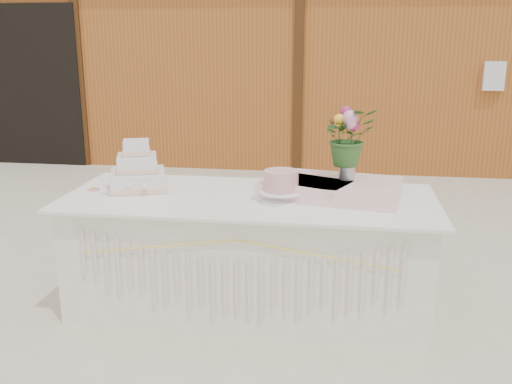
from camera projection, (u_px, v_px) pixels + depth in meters
ground at (249, 305)px, 3.89m from camera, size 80.00×80.00×0.00m
barn at (308, 42)px, 9.16m from camera, size 12.60×4.60×3.30m
cake_table at (249, 252)px, 3.78m from camera, size 2.40×1.00×0.77m
wedding_cake at (138, 172)px, 3.85m from camera, size 0.47×0.47×0.33m
pink_cake_stand at (281, 184)px, 3.55m from camera, size 0.28×0.28×0.20m
satin_runner at (331, 188)px, 3.68m from camera, size 0.95×0.65×0.11m
flower_vase at (347, 169)px, 3.67m from camera, size 0.10×0.10×0.14m
bouquet at (349, 129)px, 3.60m from camera, size 0.43×0.41×0.37m
loose_flowers at (104, 189)px, 3.84m from camera, size 0.24×0.40×0.02m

